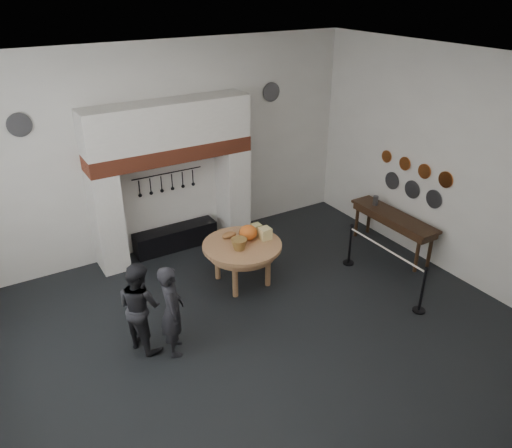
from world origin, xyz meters
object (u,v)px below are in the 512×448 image
visitor_far (140,306)px  barrier_post_near (422,291)px  visitor_near (172,310)px  work_table (242,246)px  barrier_post_far (350,245)px  side_table (394,216)px  iron_range (176,238)px

visitor_far → barrier_post_near: size_ratio=1.77×
visitor_far → visitor_near: bearing=-157.1°
work_table → barrier_post_far: (2.32, -0.58, -0.39)m
visitor_far → side_table: bearing=-110.1°
visitor_near → visitor_far: (-0.40, 0.40, -0.01)m
visitor_near → barrier_post_far: size_ratio=1.80×
side_table → barrier_post_far: (-1.18, 0.04, -0.42)m
iron_range → visitor_far: 3.41m
side_table → barrier_post_far: same height
visitor_far → barrier_post_far: bearing=-109.1°
work_table → barrier_post_near: 3.49m
visitor_near → barrier_post_far: bearing=-64.3°
visitor_far → work_table: bearing=-93.1°
visitor_near → visitor_far: 0.57m
iron_range → barrier_post_near: barrier_post_near is taller
work_table → iron_range: bearing=106.5°
iron_range → visitor_far: bearing=-122.2°
work_table → visitor_near: size_ratio=0.97×
visitor_near → visitor_far: visitor_near is taller
work_table → visitor_far: 2.53m
visitor_near → barrier_post_far: (4.31, 0.65, -0.36)m
work_table → barrier_post_far: bearing=-13.9°
work_table → side_table: side_table is taller
iron_range → work_table: (0.60, -2.03, 0.59)m
iron_range → visitor_near: (-1.39, -3.25, 0.56)m
side_table → visitor_near: bearing=-173.6°
iron_range → visitor_near: visitor_near is taller
work_table → visitor_far: bearing=-161.0°
work_table → side_table: bearing=-9.9°
iron_range → work_table: 2.19m
iron_range → barrier_post_near: size_ratio=2.11×
visitor_far → barrier_post_near: 5.04m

